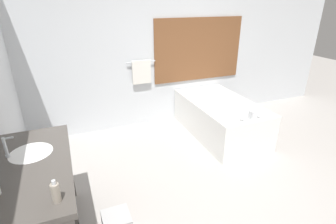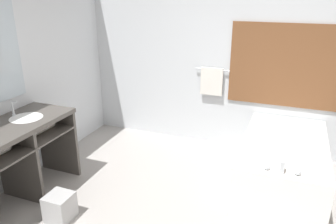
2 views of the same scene
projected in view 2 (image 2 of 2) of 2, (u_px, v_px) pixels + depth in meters
name	position (u px, v px, depth m)	size (l,w,h in m)	color
wall_back_with_blinds	(237.00, 57.00, 4.53)	(7.40, 0.13, 2.70)	silver
vanity_counter	(17.00, 145.00, 3.50)	(0.62, 1.33, 0.91)	#4C4742
sink_faucet	(13.00, 108.00, 3.60)	(0.09, 0.04, 0.18)	silver
bathtub	(283.00, 161.00, 3.87)	(0.93, 1.68, 0.70)	white
waste_bin	(60.00, 207.00, 3.33)	(0.25, 0.25, 0.28)	#B2B2B2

